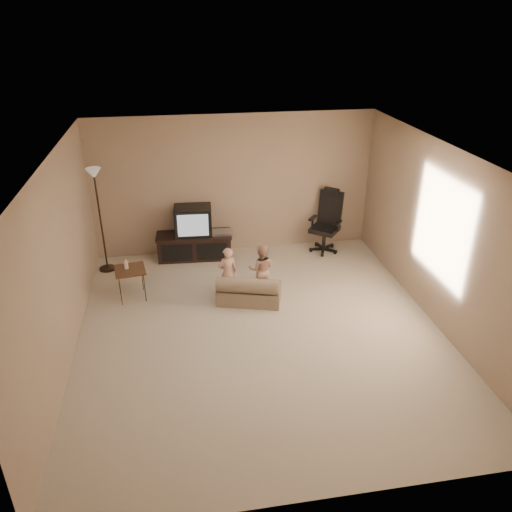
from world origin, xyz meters
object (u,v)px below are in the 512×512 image
(child_sofa, at_px, (249,291))
(toddler_left, at_px, (228,272))
(tv_stand, at_px, (194,237))
(toddler_right, at_px, (261,269))
(side_table, at_px, (130,270))
(office_chair, at_px, (326,229))
(floor_lamp, at_px, (97,198))

(child_sofa, distance_m, toddler_left, 0.44)
(tv_stand, bearing_deg, toddler_right, -52.98)
(side_table, bearing_deg, child_sofa, -13.89)
(toddler_left, height_order, toddler_right, toddler_right)
(tv_stand, relative_size, toddler_right, 1.65)
(toddler_right, bearing_deg, office_chair, -127.35)
(toddler_left, bearing_deg, side_table, -21.14)
(side_table, height_order, toddler_right, toddler_right)
(tv_stand, distance_m, toddler_left, 1.52)
(child_sofa, bearing_deg, toddler_right, 63.61)
(toddler_left, bearing_deg, child_sofa, 126.03)
(tv_stand, relative_size, toddler_left, 1.66)
(floor_lamp, relative_size, toddler_left, 2.18)
(side_table, relative_size, toddler_left, 0.82)
(office_chair, relative_size, toddler_left, 1.40)
(side_table, xyz_separation_m, toddler_left, (1.48, -0.19, -0.07))
(office_chair, distance_m, child_sofa, 2.36)
(child_sofa, bearing_deg, side_table, -177.76)
(tv_stand, relative_size, side_table, 2.04)
(office_chair, relative_size, toddler_right, 1.40)
(office_chair, height_order, floor_lamp, floor_lamp)
(office_chair, bearing_deg, toddler_left, -106.36)
(child_sofa, bearing_deg, floor_lamp, 162.94)
(floor_lamp, xyz_separation_m, toddler_right, (2.49, -1.22, -0.90))
(side_table, distance_m, floor_lamp, 1.41)
(tv_stand, xyz_separation_m, office_chair, (2.42, -0.08, 0.01))
(side_table, bearing_deg, floor_lamp, 114.90)
(tv_stand, relative_size, office_chair, 1.18)
(office_chair, bearing_deg, floor_lamp, -138.86)
(tv_stand, distance_m, floor_lamp, 1.80)
(toddler_right, bearing_deg, floor_lamp, -16.35)
(side_table, height_order, floor_lamp, floor_lamp)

